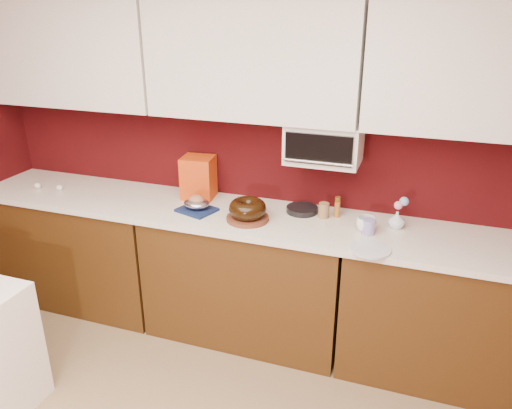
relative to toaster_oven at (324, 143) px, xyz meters
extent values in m
cube|color=#3E080A|center=(-0.45, 0.15, -0.12)|extent=(4.00, 0.02, 2.50)
cube|color=#45290D|center=(-1.78, -0.17, -0.95)|extent=(1.31, 0.58, 0.86)
cube|color=#45290D|center=(-0.45, -0.17, -0.95)|extent=(1.31, 0.58, 0.86)
cube|color=#45290D|center=(0.88, -0.17, -0.95)|extent=(1.31, 0.58, 0.86)
cube|color=white|center=(-0.45, -0.17, -0.49)|extent=(4.00, 0.62, 0.04)
cube|color=white|center=(-1.78, -0.02, 0.48)|extent=(1.31, 0.33, 0.70)
cube|color=white|center=(-0.45, -0.02, 0.48)|extent=(1.31, 0.33, 0.70)
cube|color=white|center=(0.88, -0.02, 0.48)|extent=(1.31, 0.33, 0.70)
cube|color=white|center=(0.00, 0.00, 0.00)|extent=(0.45, 0.30, 0.25)
cube|color=black|center=(0.00, -0.16, 0.00)|extent=(0.40, 0.02, 0.18)
cylinder|color=silver|center=(0.00, -0.18, -0.07)|extent=(0.42, 0.02, 0.02)
cylinder|color=brown|center=(-0.41, -0.25, -0.46)|extent=(0.27, 0.27, 0.02)
torus|color=black|center=(-0.41, -0.25, -0.39)|extent=(0.29, 0.29, 0.10)
cube|color=#15234F|center=(-0.78, -0.22, -0.47)|extent=(0.28, 0.25, 0.02)
ellipsoid|color=silver|center=(-0.78, -0.22, -0.42)|extent=(0.18, 0.16, 0.06)
ellipsoid|color=#AB6F4E|center=(-0.78, -0.22, -0.40)|extent=(0.13, 0.12, 0.06)
cube|color=#B41F0C|center=(-0.87, 0.02, -0.33)|extent=(0.24, 0.22, 0.29)
cylinder|color=black|center=(-0.12, -0.01, -0.46)|extent=(0.23, 0.23, 0.04)
imported|color=white|center=(0.31, -0.18, -0.42)|extent=(0.13, 0.13, 0.11)
cylinder|color=#231B97|center=(0.33, -0.20, -0.43)|extent=(0.10, 0.10, 0.09)
imported|color=silver|center=(0.48, -0.06, -0.41)|extent=(0.11, 0.11, 0.12)
sphere|color=pink|center=(0.48, -0.06, -0.33)|extent=(0.05, 0.05, 0.05)
sphere|color=#82A1D1|center=(0.51, -0.04, -0.30)|extent=(0.06, 0.06, 0.06)
cylinder|color=white|center=(0.37, -0.41, -0.47)|extent=(0.24, 0.24, 0.01)
cylinder|color=#985A1B|center=(0.11, -0.02, -0.42)|extent=(0.05, 0.05, 0.10)
cylinder|color=olive|center=(0.03, -0.05, -0.43)|extent=(0.08, 0.08, 0.10)
ellipsoid|color=silver|center=(-2.07, -0.22, -0.45)|extent=(0.06, 0.05, 0.04)
ellipsoid|color=silver|center=(-1.89, -0.20, -0.45)|extent=(0.06, 0.06, 0.04)
cylinder|color=brown|center=(0.10, 0.04, -0.42)|extent=(0.04, 0.04, 0.12)
camera|label=1|loc=(0.58, -2.94, 0.80)|focal=35.00mm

